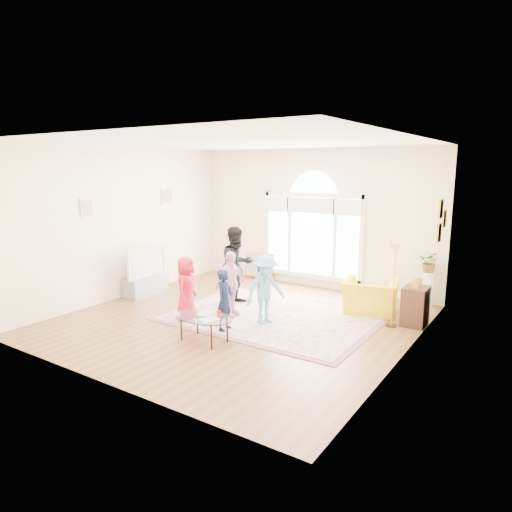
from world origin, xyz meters
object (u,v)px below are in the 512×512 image
Objects in this scene: television at (145,261)px; coffee_table at (204,318)px; tv_console at (145,285)px; armchair at (370,296)px; area_rug at (272,317)px.

television reaches higher than coffee_table.
tv_console is 1.00× the size of armchair.
television is at bearing 156.80° from coffee_table.
armchair is at bearing 62.76° from coffee_table.
television is 1.15× the size of armchair.
area_rug is at bearing 3.35° from tv_console.
coffee_table is 3.39m from armchair.
tv_console is 0.54m from television.
area_rug is at bearing 83.29° from coffee_table.
television is at bearing -176.64° from area_rug.
area_rug is 1.70m from coffee_table.
armchair reaches higher than area_rug.
television is 3.24m from coffee_table.
tv_console is 3.24m from coffee_table.
area_rug is 3.59× the size of armchair.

